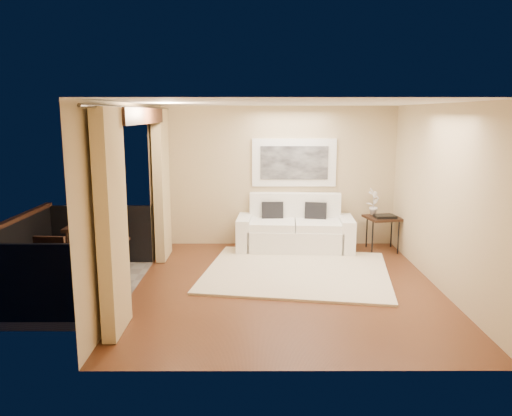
{
  "coord_description": "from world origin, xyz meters",
  "views": [
    {
      "loc": [
        -0.47,
        -7.13,
        2.56
      ],
      "look_at": [
        -0.45,
        0.78,
        1.05
      ],
      "focal_mm": 35.0,
      "sensor_mm": 36.0,
      "label": 1
    }
  ],
  "objects_px": {
    "orchid": "(374,202)",
    "balcony_chair_near": "(48,269)",
    "side_table": "(383,220)",
    "bistro_table": "(91,230)",
    "balcony_chair_far": "(109,235)",
    "ice_bucket": "(85,218)",
    "sofa": "(295,230)"
  },
  "relations": [
    {
      "from": "side_table",
      "to": "balcony_chair_far",
      "type": "bearing_deg",
      "value": -166.94
    },
    {
      "from": "side_table",
      "to": "ice_bucket",
      "type": "height_order",
      "value": "ice_bucket"
    },
    {
      "from": "sofa",
      "to": "balcony_chair_far",
      "type": "bearing_deg",
      "value": -155.53
    },
    {
      "from": "side_table",
      "to": "bistro_table",
      "type": "height_order",
      "value": "bistro_table"
    },
    {
      "from": "orchid",
      "to": "ice_bucket",
      "type": "bearing_deg",
      "value": -162.71
    },
    {
      "from": "orchid",
      "to": "balcony_chair_near",
      "type": "relative_size",
      "value": 0.52
    },
    {
      "from": "bistro_table",
      "to": "balcony_chair_far",
      "type": "distance_m",
      "value": 0.41
    },
    {
      "from": "orchid",
      "to": "ice_bucket",
      "type": "distance_m",
      "value": 5.2
    },
    {
      "from": "side_table",
      "to": "balcony_chair_near",
      "type": "relative_size",
      "value": 0.73
    },
    {
      "from": "side_table",
      "to": "balcony_chair_far",
      "type": "height_order",
      "value": "balcony_chair_far"
    },
    {
      "from": "sofa",
      "to": "balcony_chair_near",
      "type": "bearing_deg",
      "value": -135.59
    },
    {
      "from": "bistro_table",
      "to": "balcony_chair_far",
      "type": "relative_size",
      "value": 0.83
    },
    {
      "from": "side_table",
      "to": "bistro_table",
      "type": "distance_m",
      "value": 5.2
    },
    {
      "from": "balcony_chair_near",
      "to": "ice_bucket",
      "type": "distance_m",
      "value": 1.57
    },
    {
      "from": "side_table",
      "to": "sofa",
      "type": "bearing_deg",
      "value": 176.59
    },
    {
      "from": "sofa",
      "to": "bistro_table",
      "type": "bearing_deg",
      "value": -151.84
    },
    {
      "from": "balcony_chair_far",
      "to": "ice_bucket",
      "type": "distance_m",
      "value": 0.52
    },
    {
      "from": "orchid",
      "to": "ice_bucket",
      "type": "relative_size",
      "value": 2.56
    },
    {
      "from": "bistro_table",
      "to": "balcony_chair_far",
      "type": "xyz_separation_m",
      "value": [
        0.18,
        0.32,
        -0.17
      ]
    },
    {
      "from": "side_table",
      "to": "bistro_table",
      "type": "xyz_separation_m",
      "value": [
        -4.99,
        -1.44,
        0.15
      ]
    },
    {
      "from": "orchid",
      "to": "bistro_table",
      "type": "height_order",
      "value": "orchid"
    },
    {
      "from": "orchid",
      "to": "balcony_chair_far",
      "type": "relative_size",
      "value": 0.52
    },
    {
      "from": "balcony_chair_far",
      "to": "balcony_chair_near",
      "type": "relative_size",
      "value": 1.01
    },
    {
      "from": "orchid",
      "to": "sofa",
      "type": "bearing_deg",
      "value": -176.91
    },
    {
      "from": "balcony_chair_far",
      "to": "ice_bucket",
      "type": "bearing_deg",
      "value": 55.03
    },
    {
      "from": "sofa",
      "to": "ice_bucket",
      "type": "bearing_deg",
      "value": -153.6
    },
    {
      "from": "sofa",
      "to": "orchid",
      "type": "distance_m",
      "value": 1.59
    },
    {
      "from": "balcony_chair_near",
      "to": "bistro_table",
      "type": "bearing_deg",
      "value": 91.05
    },
    {
      "from": "balcony_chair_far",
      "to": "balcony_chair_near",
      "type": "distance_m",
      "value": 1.81
    },
    {
      "from": "side_table",
      "to": "orchid",
      "type": "distance_m",
      "value": 0.39
    },
    {
      "from": "balcony_chair_far",
      "to": "bistro_table",
      "type": "bearing_deg",
      "value": 76.09
    },
    {
      "from": "balcony_chair_near",
      "to": "side_table",
      "type": "bearing_deg",
      "value": 34.9
    }
  ]
}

